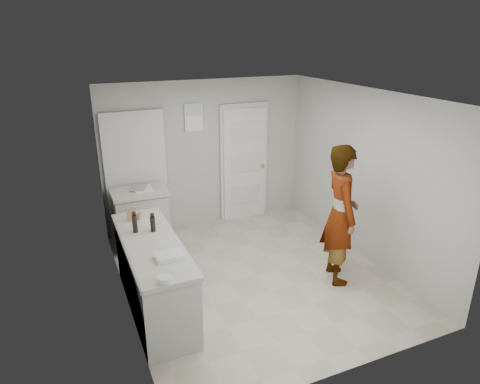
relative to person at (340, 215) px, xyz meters
name	(u,v)px	position (x,y,z in m)	size (l,w,h in m)	color
ground	(255,275)	(-1.01, 0.49, -0.95)	(4.00, 4.00, 0.00)	#ABA58F
room_shell	(197,169)	(-1.18, 2.44, 0.07)	(4.00, 4.00, 4.00)	#ABA8A1
main_counter	(154,278)	(-2.46, 0.29, -0.53)	(0.64, 1.96, 0.93)	beige
side_counter	(142,220)	(-2.26, 2.04, -0.52)	(0.84, 0.61, 0.93)	beige
person	(340,215)	(0.00, 0.00, 0.00)	(0.70, 0.46, 1.91)	silver
cake_mix_box	(131,213)	(-2.55, 0.99, 0.07)	(0.12, 0.05, 0.19)	#97734B
spice_jar	(139,216)	(-2.46, 0.98, 0.02)	(0.06, 0.06, 0.09)	#A2855C
oil_cruet_a	(153,222)	(-2.37, 0.55, 0.09)	(0.06, 0.06, 0.25)	black
oil_cruet_b	(135,222)	(-2.57, 0.61, 0.10)	(0.06, 0.06, 0.28)	black
baking_dish	(169,256)	(-2.36, -0.18, 0.00)	(0.31, 0.23, 0.05)	silver
egg_bowl	(165,279)	(-2.52, -0.61, 0.00)	(0.14, 0.14, 0.05)	silver
papers	(143,189)	(-2.18, 2.09, -0.02)	(0.28, 0.35, 0.01)	white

